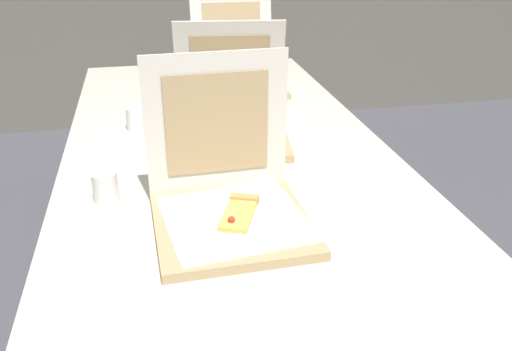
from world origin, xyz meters
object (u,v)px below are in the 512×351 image
at_px(table, 236,183).
at_px(cup_white_far, 136,119).
at_px(pizza_box_back, 238,74).
at_px(pizza_box_front, 229,201).
at_px(cup_white_near_center, 105,187).
at_px(pizza_box_middle, 232,123).

bearing_deg(table, cup_white_far, 126.13).
bearing_deg(cup_white_far, pizza_box_back, 45.69).
height_order(pizza_box_front, pizza_box_back, pizza_box_front).
distance_m(table, cup_white_far, 0.45).
xyz_separation_m(pizza_box_front, pizza_box_back, (0.20, 1.04, 0.00)).
bearing_deg(cup_white_far, cup_white_near_center, -98.77).
xyz_separation_m(pizza_box_middle, cup_white_near_center, (-0.36, -0.33, -0.02)).
bearing_deg(pizza_box_middle, cup_white_far, 160.56).
height_order(table, cup_white_far, cup_white_far).
xyz_separation_m(pizza_box_front, cup_white_near_center, (-0.27, 0.16, -0.02)).
bearing_deg(pizza_box_middle, table, -89.28).
xyz_separation_m(pizza_box_back, cup_white_far, (-0.40, -0.41, -0.02)).
relative_size(pizza_box_front, cup_white_far, 4.90).
bearing_deg(cup_white_far, pizza_box_front, -72.40).
xyz_separation_m(table, cup_white_near_center, (-0.33, -0.12, 0.08)).
height_order(table, pizza_box_middle, pizza_box_middle).
bearing_deg(table, pizza_box_middle, 83.44).
distance_m(pizza_box_front, pizza_box_middle, 0.50).
bearing_deg(pizza_box_middle, pizza_box_back, 85.52).
bearing_deg(pizza_box_front, cup_white_far, 105.60).
bearing_deg(pizza_box_front, table, 75.63).
bearing_deg(cup_white_far, table, -53.87).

